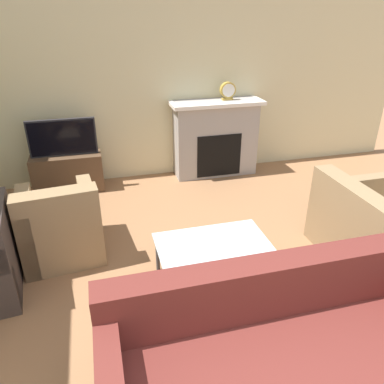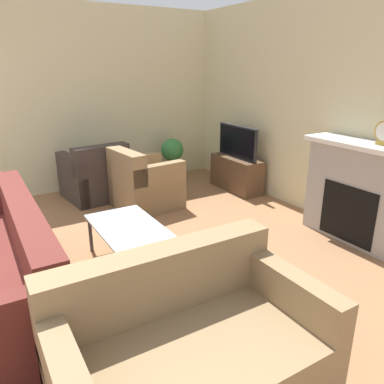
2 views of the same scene
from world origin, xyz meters
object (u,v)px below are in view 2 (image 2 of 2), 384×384
object	(u,v)px
coffee_table	(129,230)
tv	(238,142)
potted_plant	(172,155)
couch_loveseat	(188,354)
armchair_by_window	(95,178)
armchair_accent	(144,186)

from	to	relation	value
coffee_table	tv	bearing A→B (deg)	119.77
tv	potted_plant	world-z (taller)	tv
tv	couch_loveseat	world-z (taller)	tv
potted_plant	armchair_by_window	bearing A→B (deg)	-82.67
armchair_accent	potted_plant	distance (m)	1.28
couch_loveseat	tv	bearing A→B (deg)	48.62
coffee_table	armchair_accent	bearing A→B (deg)	150.39
tv	couch_loveseat	bearing A→B (deg)	-41.38
armchair_accent	coffee_table	xyz separation A→B (m)	(1.33, -0.75, 0.06)
tv	coffee_table	bearing A→B (deg)	-60.23
armchair_by_window	potted_plant	xyz separation A→B (m)	(-0.17, 1.36, 0.14)
armchair_accent	couch_loveseat	bearing A→B (deg)	154.24
armchair_by_window	armchair_accent	world-z (taller)	same
couch_loveseat	armchair_by_window	world-z (taller)	same
coffee_table	armchair_by_window	bearing A→B (deg)	171.61
couch_loveseat	armchair_by_window	xyz separation A→B (m)	(-3.67, 0.59, 0.01)
couch_loveseat	armchair_by_window	size ratio (longest dim) A/B	1.64
tv	coffee_table	world-z (taller)	tv
armchair_by_window	armchair_accent	size ratio (longest dim) A/B	1.06
potted_plant	coffee_table	bearing A→B (deg)	-36.77
armchair_by_window	armchair_accent	distance (m)	0.85
tv	potted_plant	size ratio (longest dim) A/B	1.20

